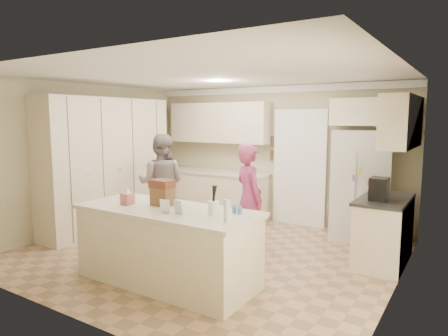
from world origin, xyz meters
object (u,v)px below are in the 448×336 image
Objects in this scene: island_base at (167,247)px; dollhouse_body at (162,197)px; tissue_box at (128,199)px; coffee_maker at (379,189)px; utensil_crock at (214,208)px; teen_girl at (249,198)px; teen_boy at (161,184)px; refrigerator at (358,185)px.

dollhouse_body is (-0.15, 0.10, 0.60)m from island_base.
tissue_box reaches higher than island_base.
coffee_maker reaches higher than dollhouse_body.
coffee_maker is at bearing 39.29° from dollhouse_body.
utensil_crock is 0.58× the size of dollhouse_body.
coffee_maker is 1.81m from teen_girl.
teen_boy is (-3.55, -0.29, -0.21)m from coffee_maker.
refrigerator is 12.86× the size of tissue_box.
teen_boy reaches higher than coffee_maker.
island_base is at bearing 10.30° from tissue_box.
refrigerator is 3.17m from utensil_crock.
dollhouse_body is at bearing 104.84° from teen_boy.
tissue_box is at bearing -172.87° from utensil_crock.
teen_girl is (0.30, 1.51, 0.38)m from island_base.
coffee_maker is 0.17× the size of teen_boy.
island_base is at bearing -33.69° from dollhouse_body.
refrigerator is 6.92× the size of dollhouse_body.
island_base is at bearing 106.02° from teen_boy.
utensil_crock is 1.51m from teen_girl.
teen_girl is (0.85, 1.61, -0.18)m from tissue_box.
refrigerator is at bearing 179.73° from teen_boy.
teen_boy is (-2.98, -1.49, -0.04)m from refrigerator.
coffee_maker is 2.00× the size of utensil_crock.
utensil_crock is at bearing 117.09° from teen_boy.
utensil_crock is 0.09× the size of teen_girl.
tissue_box is (-0.55, -0.10, 0.56)m from island_base.
teen_boy is (-2.15, 1.56, -0.14)m from utensil_crock.
island_base is 0.62m from dollhouse_body.
utensil_crock is at bearing 137.18° from teen_girl.
dollhouse_body is at bearing -140.71° from coffee_maker.
coffee_maker is 0.18× the size of teen_girl.
utensil_crock is (-0.83, -3.06, 0.10)m from refrigerator.
utensil_crock is 1.21m from tissue_box.
teen_girl is (-0.35, 1.46, -0.18)m from utensil_crock.
teen_girl is (1.80, -0.11, -0.05)m from teen_boy.
utensil_crock is at bearing 7.13° from tissue_box.
teen_girl is (0.45, 1.41, -0.22)m from dollhouse_body.
utensil_crock reaches higher than island_base.
tissue_box is 1.83m from teen_girl.
tissue_box is 0.09× the size of teen_girl.
refrigerator is at bearing -92.82° from teen_girl.
dollhouse_body is at bearing 146.31° from island_base.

